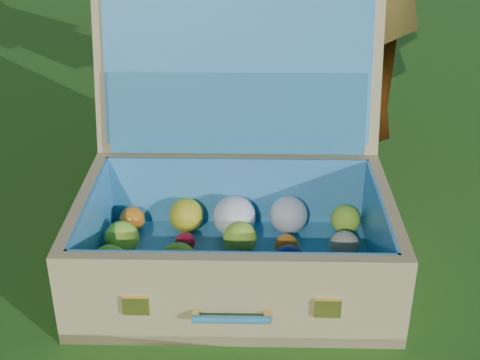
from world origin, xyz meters
name	(u,v)px	position (x,y,z in m)	size (l,w,h in m)	color
ground	(139,320)	(0.00, 0.00, 0.00)	(60.00, 60.00, 0.00)	#215114
suitcase	(236,186)	(0.16, 0.27, 0.18)	(0.73, 0.66, 0.64)	tan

